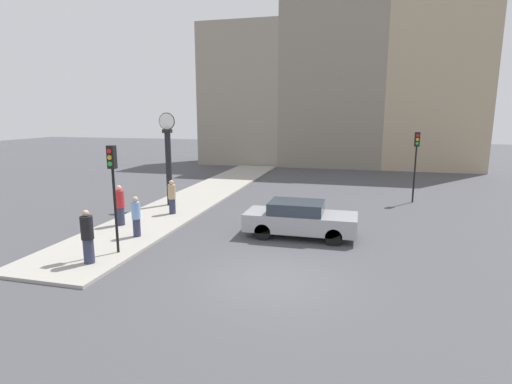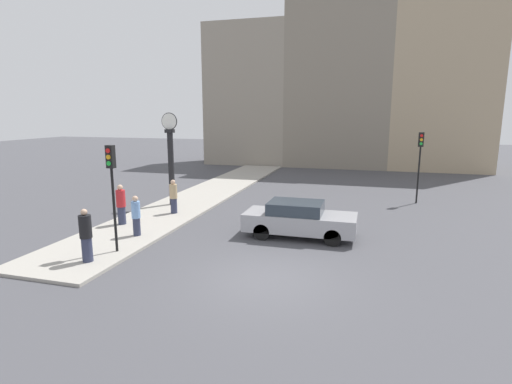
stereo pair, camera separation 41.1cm
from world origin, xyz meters
The scene contains 11 objects.
ground_plane centered at (0.00, 0.00, 0.00)m, with size 120.00×120.00×0.00m, color #47474C.
sidewalk_corner centered at (-6.53, 11.13, 0.05)m, with size 3.38×26.26×0.11m, color #A39E93.
building_row centered at (0.58, 26.99, 7.77)m, with size 24.89×5.00×16.64m.
sedan_car centered at (0.23, 4.34, 0.72)m, with size 4.33×1.73×1.41m.
traffic_light_near centered at (-5.48, 0.67, 2.73)m, with size 0.26×0.24×3.65m.
traffic_light_far centered at (5.33, 12.06, 2.73)m, with size 0.26×0.24×3.82m.
street_clock centered at (-7.06, 7.80, 2.46)m, with size 0.86×0.39×4.72m.
pedestrian_black_jacket centered at (-5.79, -0.43, 0.97)m, with size 0.39×0.39×1.73m.
pedestrian_blue_stripe centered at (-5.82, 2.46, 0.90)m, with size 0.33×0.33×1.58m.
pedestrian_red_top centered at (-7.34, 3.72, 0.96)m, with size 0.39×0.39×1.72m.
pedestrian_tan_coat centered at (-6.10, 6.09, 0.91)m, with size 0.36×0.36×1.61m.
Camera 2 is at (2.75, -10.65, 4.78)m, focal length 28.00 mm.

